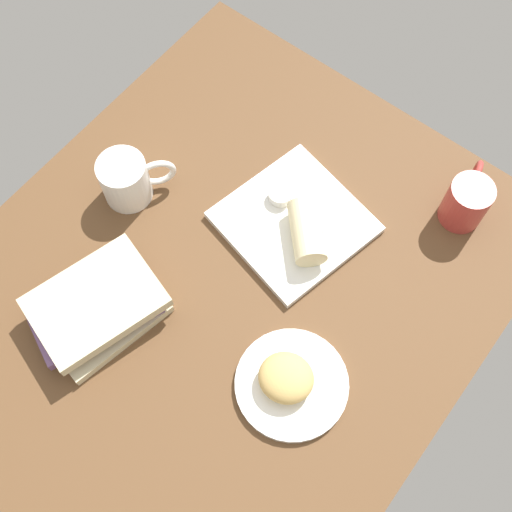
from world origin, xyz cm
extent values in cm
cube|color=brown|center=(0.00, 0.00, 2.00)|extent=(110.00, 90.00, 4.00)
cylinder|color=white|center=(5.76, 20.88, 4.70)|extent=(19.70, 19.70, 1.40)
ellipsoid|color=tan|center=(6.14, 19.81, 7.79)|extent=(11.15, 11.58, 4.77)
cube|color=white|center=(-19.66, 2.46, 4.80)|extent=(29.28, 29.28, 1.60)
cylinder|color=silver|center=(-21.90, -2.61, 6.65)|extent=(4.63, 4.63, 2.10)
cylinder|color=#CF6130|center=(-21.90, -2.61, 7.40)|extent=(3.79, 3.79, 0.40)
cylinder|color=beige|center=(-17.87, 6.52, 8.56)|extent=(12.55, 12.49, 5.92)
cube|color=beige|center=(16.79, -13.65, 5.03)|extent=(23.57, 19.05, 2.06)
cube|color=#6B4C7A|center=(17.23, -14.45, 7.12)|extent=(24.86, 19.76, 2.12)
cube|color=beige|center=(16.32, -14.20, 9.46)|extent=(25.50, 21.27, 2.55)
cylinder|color=white|center=(-5.11, -27.11, 9.04)|extent=(9.36, 9.36, 10.08)
cylinder|color=#B57E35|center=(-5.11, -27.11, 13.48)|extent=(7.67, 7.67, 0.40)
torus|color=white|center=(-10.18, -23.31, 9.04)|extent=(6.52, 5.31, 7.25)
cylinder|color=#B23833|center=(-40.85, 26.53, 9.04)|extent=(8.18, 8.18, 10.08)
cylinder|color=olive|center=(-40.85, 26.53, 13.48)|extent=(6.71, 6.71, 0.40)
torus|color=#B23833|center=(-46.40, 25.02, 9.04)|extent=(7.31, 3.06, 7.25)
camera|label=1|loc=(30.49, 32.43, 117.79)|focal=46.44mm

